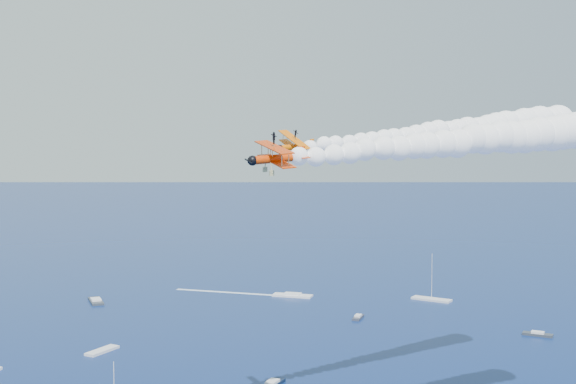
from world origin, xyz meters
name	(u,v)px	position (x,y,z in m)	size (l,w,h in m)	color
biplane_lead	(296,147)	(2.44, 34.87, 54.38)	(7.13, 8.00, 4.82)	#E76304
biplane_trail	(278,158)	(-7.60, 13.90, 52.98)	(8.38, 9.40, 5.66)	#DD3704
smoke_trail_lead	(448,132)	(35.82, 42.30, 57.02)	(67.79, 20.44, 12.16)	white
smoke_trail_trail	(485,139)	(26.50, 16.50, 55.62)	(69.10, 11.64, 12.16)	white
spectator_boats	(207,341)	(4.88, 114.61, 0.35)	(231.31, 187.56, 0.70)	silver
boat_wakes	(12,317)	(-46.86, 163.34, 0.03)	(144.14, 75.11, 0.04)	white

